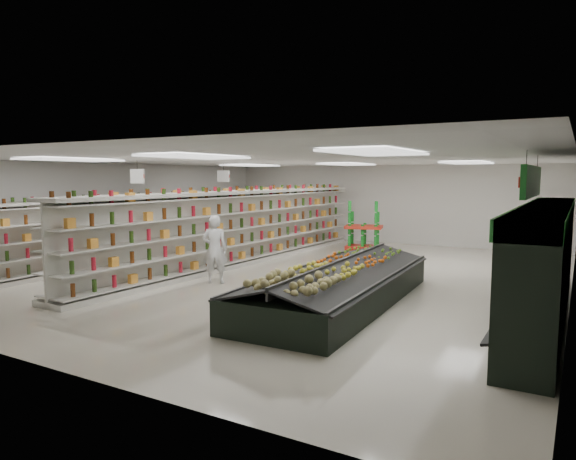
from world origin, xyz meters
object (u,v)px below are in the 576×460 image
Objects in this scene: gondola_left at (157,228)px; produce_island at (339,283)px; gondola_center at (240,230)px; shopper_main at (215,249)px; soda_endcap at (364,229)px; shopper_background at (262,228)px.

produce_island is (8.33, -3.08, -0.52)m from gondola_left.
gondola_left is at bearing 159.70° from produce_island.
produce_island is at bearing -21.04° from gondola_left.
gondola_center is 7.50× the size of shopper_main.
shopper_main reaches higher than soda_endcap.
produce_island is at bearing -72.18° from soda_endcap.
shopper_main is 5.47m from shopper_background.
gondola_center is 5.09m from soda_endcap.
soda_endcap is 7.37m from shopper_main.
shopper_background is (-5.52, 5.47, 0.47)m from produce_island.
shopper_background is (-3.07, -2.13, 0.08)m from soda_endcap.
gondola_left is 7.08× the size of soda_endcap.
produce_island is 7.99m from soda_endcap.
gondola_left is 5.43m from shopper_main.
soda_endcap is (5.88, 4.52, -0.13)m from gondola_left.
shopper_main is at bearing -31.19° from gondola_left.
soda_endcap is at bearing 36.81° from gondola_left.
produce_island is at bearing -30.97° from gondola_center.
gondola_center is 7.86× the size of soda_endcap.
gondola_center is at bearing -118.24° from soda_endcap.
shopper_background is at bearing -145.21° from soda_endcap.
produce_island is 3.68m from shopper_main.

